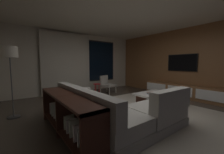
# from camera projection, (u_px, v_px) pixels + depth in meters

# --- Properties ---
(floor) EXTENTS (9.20, 9.20, 0.00)m
(floor) POSITION_uv_depth(u_px,v_px,m) (134.00, 113.00, 3.66)
(floor) COLOR #473D33
(back_wall_with_window) EXTENTS (6.60, 0.30, 2.70)m
(back_wall_with_window) POSITION_uv_depth(u_px,v_px,m) (76.00, 63.00, 6.37)
(back_wall_with_window) COLOR beige
(back_wall_with_window) RESTS_ON floor
(media_wall) EXTENTS (0.12, 7.80, 2.70)m
(media_wall) POSITION_uv_depth(u_px,v_px,m) (190.00, 63.00, 5.36)
(media_wall) COLOR brown
(media_wall) RESTS_ON floor
(ceiling) EXTENTS (8.20, 8.20, 0.00)m
(ceiling) POSITION_uv_depth(u_px,v_px,m) (135.00, 7.00, 3.40)
(ceiling) COLOR beige
(area_rug) EXTENTS (3.20, 3.80, 0.01)m
(area_rug) POSITION_uv_depth(u_px,v_px,m) (145.00, 111.00, 3.79)
(area_rug) COLOR #ADA391
(area_rug) RESTS_ON floor
(sectional_couch) EXTENTS (1.98, 2.50, 0.82)m
(sectional_couch) POSITION_uv_depth(u_px,v_px,m) (112.00, 111.00, 2.95)
(sectional_couch) COLOR gray
(sectional_couch) RESTS_ON floor
(coffee_table) EXTENTS (1.16, 1.16, 0.36)m
(coffee_table) POSITION_uv_depth(u_px,v_px,m) (159.00, 99.00, 4.36)
(coffee_table) COLOR #3C1E15
(coffee_table) RESTS_ON floor
(book_stack_on_coffee_table) EXTENTS (0.28, 0.16, 0.05)m
(book_stack_on_coffee_table) POSITION_uv_depth(u_px,v_px,m) (151.00, 93.00, 4.34)
(book_stack_on_coffee_table) COLOR #A1A5B2
(book_stack_on_coffee_table) RESTS_ON coffee_table
(accent_chair_near_window) EXTENTS (0.68, 0.70, 0.78)m
(accent_chair_near_window) POSITION_uv_depth(u_px,v_px,m) (107.00, 83.00, 6.19)
(accent_chair_near_window) COLOR #B2ADA0
(accent_chair_near_window) RESTS_ON floor
(side_stool) EXTENTS (0.32, 0.32, 0.46)m
(side_stool) POSITION_uv_depth(u_px,v_px,m) (97.00, 86.00, 5.90)
(side_stool) COLOR red
(side_stool) RESTS_ON floor
(media_console) EXTENTS (0.46, 3.10, 0.52)m
(media_console) POSITION_uv_depth(u_px,v_px,m) (183.00, 91.00, 5.34)
(media_console) COLOR brown
(media_console) RESTS_ON floor
(mounted_tv) EXTENTS (0.05, 1.15, 0.67)m
(mounted_tv) POSITION_uv_depth(u_px,v_px,m) (182.00, 63.00, 5.50)
(mounted_tv) COLOR black
(console_table_behind_couch) EXTENTS (0.40, 2.10, 0.74)m
(console_table_behind_couch) POSITION_uv_depth(u_px,v_px,m) (67.00, 113.00, 2.50)
(console_table_behind_couch) COLOR #3C1E15
(console_table_behind_couch) RESTS_ON floor
(standing_lamp) EXTENTS (0.34, 0.34, 1.71)m
(standing_lamp) POSITION_uv_depth(u_px,v_px,m) (10.00, 57.00, 3.23)
(standing_lamp) COLOR #333335
(standing_lamp) RESTS_ON floor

